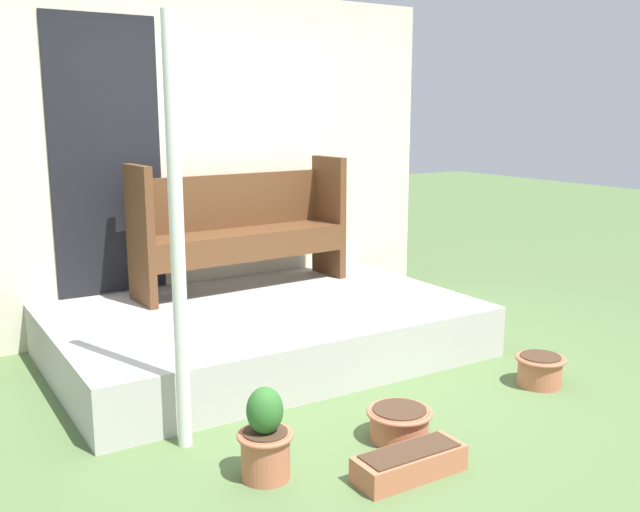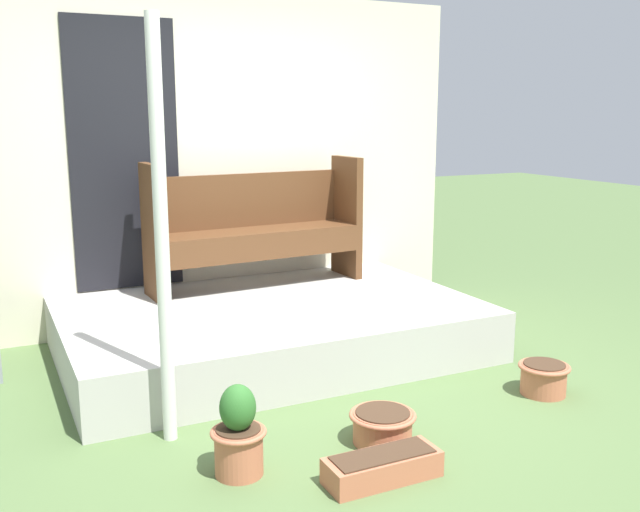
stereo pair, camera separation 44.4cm
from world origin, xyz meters
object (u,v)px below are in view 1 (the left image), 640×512
Objects in this scene: support_post at (177,240)px; planter_box_rect at (410,463)px; flower_pot_left at (265,439)px; flower_pot_middle at (399,422)px; flower_pot_right at (540,369)px; bench at (240,223)px.

planter_box_rect is (0.78, -0.86, -1.01)m from support_post.
flower_pot_left is at bearing -68.90° from support_post.
flower_pot_middle is at bearing 59.23° from planter_box_rect.
flower_pot_left reaches higher than planter_box_rect.
support_post is 2.43m from flower_pot_right.
flower_pot_left is 1.44× the size of flower_pot_right.
flower_pot_left is (-0.90, -2.13, -0.66)m from bench.
flower_pot_left is at bearing 179.34° from flower_pot_middle.
planter_box_rect is (-1.41, -0.46, -0.04)m from flower_pot_right.
bench is 2.40m from flower_pot_left.
planter_box_rect is (-0.32, -2.47, -0.79)m from bench.
flower_pot_middle is 1.12× the size of flower_pot_right.
flower_pot_middle is at bearing -0.66° from flower_pot_left.
support_post reaches higher than flower_pot_left.
flower_pot_right is 0.56× the size of planter_box_rect.
support_post reaches higher than flower_pot_right.
planter_box_rect is at bearing -161.81° from flower_pot_right.
flower_pot_right is (1.09, -2.01, -0.75)m from bench.
flower_pot_left reaches higher than flower_pot_middle.
planter_box_rect is at bearing -47.67° from support_post.
flower_pot_left is at bearing -116.40° from bench.
planter_box_rect is at bearing -100.76° from bench.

